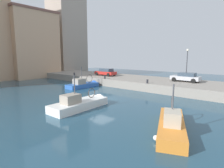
{
  "coord_description": "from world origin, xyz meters",
  "views": [
    {
      "loc": [
        -15.14,
        -14.2,
        5.06
      ],
      "look_at": [
        3.74,
        1.43,
        1.2
      ],
      "focal_mm": 29.1,
      "sensor_mm": 36.0,
      "label": 1
    }
  ],
  "objects": [
    {
      "name": "quay_wall",
      "position": [
        11.5,
        0.0,
        0.6
      ],
      "size": [
        9.0,
        56.0,
        1.2
      ],
      "primitive_type": "cube",
      "color": "gray",
      "rests_on": "ground"
    },
    {
      "name": "mooring_bollard_mid",
      "position": [
        7.35,
        6.0,
        1.48
      ],
      "size": [
        0.28,
        0.28,
        0.55
      ],
      "primitive_type": "cylinder",
      "color": "#2D2D33",
      "rests_on": "quay_wall"
    },
    {
      "name": "fishing_boat_orange",
      "position": [
        -3.37,
        -9.76,
        0.12
      ],
      "size": [
        6.97,
        4.02,
        4.02
      ],
      "color": "orange",
      "rests_on": "ground"
    },
    {
      "name": "fishing_boat_blue",
      "position": [
        4.27,
        7.67,
        0.14
      ],
      "size": [
        6.17,
        2.41,
        4.22
      ],
      "color": "#2D60B7",
      "rests_on": "ground"
    },
    {
      "name": "waterfront_building_west_mid",
      "position": [
        16.94,
        28.62,
        11.66
      ],
      "size": [
        8.74,
        7.71,
        23.28
      ],
      "color": "#A39384",
      "rests_on": "ground"
    },
    {
      "name": "fishing_boat_white",
      "position": [
        -3.75,
        -1.0,
        0.11
      ],
      "size": [
        6.8,
        2.36,
        4.2
      ],
      "color": "white",
      "rests_on": "ground"
    },
    {
      "name": "mooring_bollard_north",
      "position": [
        7.35,
        14.0,
        1.48
      ],
      "size": [
        0.28,
        0.28,
        0.55
      ],
      "primitive_type": "cylinder",
      "color": "#2D2D33",
      "rests_on": "quay_wall"
    },
    {
      "name": "parked_car_red",
      "position": [
        11.02,
        9.05,
        1.91
      ],
      "size": [
        1.96,
        4.31,
        1.38
      ],
      "color": "red",
      "rests_on": "quay_wall"
    },
    {
      "name": "waterfront_building_central",
      "position": [
        5.81,
        27.38,
        7.52
      ],
      "size": [
        10.61,
        8.42,
        15.01
      ],
      "color": "tan",
      "rests_on": "ground"
    },
    {
      "name": "quay_streetlamp",
      "position": [
        13.0,
        -5.45,
        4.45
      ],
      "size": [
        0.36,
        0.36,
        4.83
      ],
      "color": "#38383D",
      "rests_on": "quay_wall"
    },
    {
      "name": "mooring_bollard_south",
      "position": [
        7.35,
        -2.0,
        1.48
      ],
      "size": [
        0.28,
        0.28,
        0.55
      ],
      "primitive_type": "cylinder",
      "color": "#2D2D33",
      "rests_on": "quay_wall"
    },
    {
      "name": "parked_car_silver",
      "position": [
        12.48,
        -5.59,
        1.9
      ],
      "size": [
        2.01,
        4.07,
        1.36
      ],
      "color": "#B7B7BC",
      "rests_on": "quay_wall"
    },
    {
      "name": "water_surface",
      "position": [
        0.0,
        0.0,
        0.0
      ],
      "size": [
        80.0,
        80.0,
        0.0
      ],
      "primitive_type": "plane",
      "color": "navy",
      "rests_on": "ground"
    }
  ]
}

